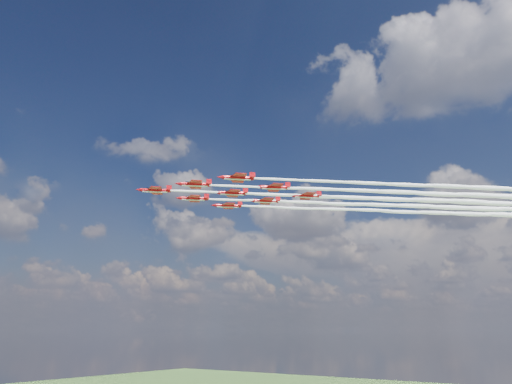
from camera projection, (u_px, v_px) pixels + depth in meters
jet_lead at (348, 197)px, 142.23m from camera, size 84.12×79.53×2.38m
jet_row2_port at (393, 192)px, 136.66m from camera, size 84.12×79.53×2.38m
jet_row2_starb at (374, 205)px, 150.58m from camera, size 84.12×79.53×2.38m
jet_row3_port at (442, 186)px, 131.08m from camera, size 84.12×79.53×2.38m
jet_row3_centre at (417, 200)px, 145.01m from camera, size 84.12×79.53×2.38m
jet_row3_starb at (397, 211)px, 158.93m from camera, size 84.12×79.53×2.38m
jet_row4_port at (464, 195)px, 139.43m from camera, size 84.12×79.53×2.38m
jet_row4_starb at (439, 207)px, 153.36m from camera, size 84.12×79.53×2.38m
jet_tail at (484, 202)px, 147.78m from camera, size 84.12×79.53×2.38m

